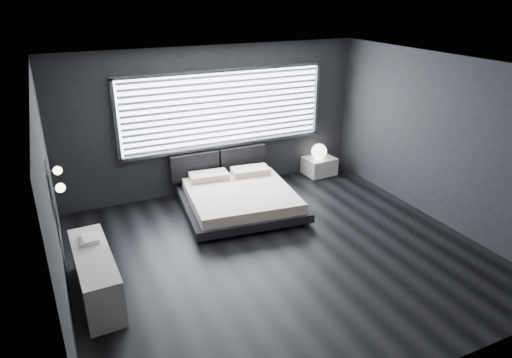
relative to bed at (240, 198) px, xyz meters
name	(u,v)px	position (x,y,z in m)	size (l,w,h in m)	color
room	(281,168)	(-0.02, -1.59, 1.16)	(6.04, 6.00, 2.80)	black
window	(225,109)	(0.18, 1.11, 1.37)	(4.14, 0.09, 1.52)	white
headboard	(219,162)	(0.00, 1.05, 0.33)	(1.96, 0.16, 0.52)	black
sconce_near	(60,188)	(-2.91, -1.54, 1.36)	(0.18, 0.11, 0.11)	silver
sconce_far	(57,171)	(-2.91, -0.94, 1.36)	(0.18, 0.11, 0.11)	silver
wall_art_upper	(50,189)	(-3.00, -2.14, 1.61)	(0.01, 0.48, 0.48)	#47474C
wall_art_lower	(56,219)	(-3.00, -1.89, 1.14)	(0.01, 0.48, 0.48)	#47474C
bed	(240,198)	(0.00, 0.00, 0.00)	(2.22, 2.14, 0.52)	black
nightstand	(319,166)	(2.25, 0.91, -0.06)	(0.63, 0.53, 0.37)	silver
orb_lamp	(319,151)	(2.20, 0.88, 0.29)	(0.33, 0.33, 0.33)	white
dresser	(96,275)	(-2.67, -1.53, 0.07)	(0.50, 1.61, 0.64)	silver
book_stack	(90,239)	(-2.66, -1.17, 0.42)	(0.26, 0.33, 0.07)	white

